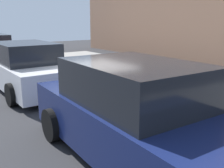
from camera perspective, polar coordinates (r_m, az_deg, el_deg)
ground_plane at (r=8.90m, az=-4.44°, el=-1.19°), size 40.00×40.00×0.00m
sidewalk_curb at (r=10.36m, az=7.45°, el=1.26°), size 18.00×5.00×0.14m
suitcase_black_0 at (r=6.77m, az=16.23°, el=-2.98°), size 0.49×0.23×0.83m
suitcase_silver_1 at (r=7.05m, az=12.68°, el=-1.29°), size 0.35×0.21×0.77m
suitcase_olive_2 at (r=7.42m, az=10.09°, el=-0.39°), size 0.42×0.26×0.78m
suitcase_maroon_3 at (r=7.81m, az=7.42°, el=0.06°), size 0.40×0.21×0.68m
suitcase_teal_4 at (r=8.10m, az=4.34°, el=0.84°), size 0.38×0.22×1.01m
suitcase_red_5 at (r=8.55m, az=2.39°, el=1.05°), size 0.44×0.27×0.59m
suitcase_navy_6 at (r=8.92m, az=0.06°, el=2.22°), size 0.38×0.22×0.98m
fire_hydrant at (r=9.52m, az=-2.28°, el=3.32°), size 0.39×0.21×0.82m
bollard_post at (r=9.87m, az=-4.62°, el=3.31°), size 0.14×0.14×0.74m
parked_car_navy_0 at (r=4.37m, az=4.65°, el=-6.59°), size 4.46×2.15×1.64m
parked_car_white_1 at (r=9.12m, az=-18.15°, el=3.29°), size 4.69×2.03×1.57m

